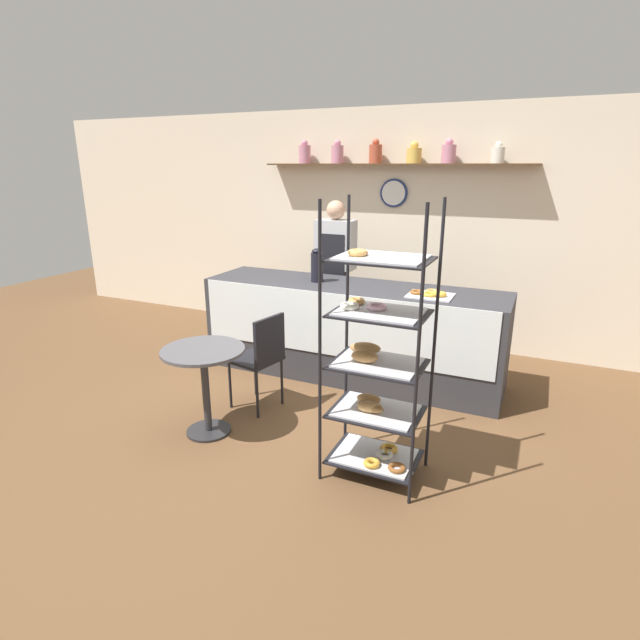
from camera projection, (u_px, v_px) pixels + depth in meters
The scene contains 9 objects.
ground_plane at pixel (300, 425), 4.15m from camera, with size 14.00×14.00×0.00m, color brown.
back_wall at pixel (393, 227), 5.89m from camera, with size 10.00×0.30×2.70m.
display_counter at pixel (351, 331), 5.01m from camera, with size 2.99×0.76×0.94m.
pastry_rack at pixel (376, 364), 3.28m from camera, with size 0.65×0.49×1.88m.
person_worker at pixel (335, 271), 5.60m from camera, with size 0.43×0.23×1.70m.
cafe_table at pixel (204, 371), 3.89m from camera, with size 0.64×0.64×0.72m.
cafe_chair at pixel (262, 353), 4.28m from camera, with size 0.45×0.45×0.86m.
coffee_carafe at pixel (317, 266), 4.98m from camera, with size 0.12×0.12×0.33m.
donut_tray_counter at pixel (430, 294), 4.46m from camera, with size 0.40×0.32×0.05m.
Camera 1 is at (1.69, -3.29, 2.07)m, focal length 28.00 mm.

